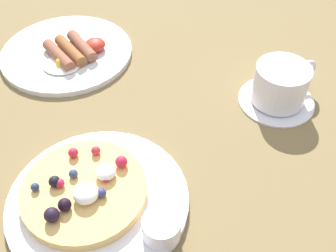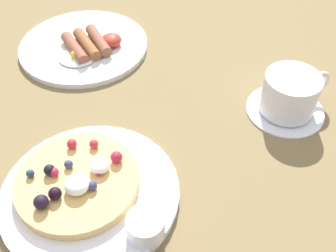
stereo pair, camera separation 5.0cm
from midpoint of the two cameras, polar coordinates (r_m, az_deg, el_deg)
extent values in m
cube|color=brown|center=(0.63, -2.81, -2.97)|extent=(2.07, 1.18, 0.03)
cylinder|color=white|center=(0.56, -12.44, -10.46)|extent=(0.24, 0.24, 0.01)
cylinder|color=#E3B565|center=(0.55, -14.38, -9.02)|extent=(0.17, 0.17, 0.02)
sphere|color=red|center=(0.58, -15.75, -3.79)|extent=(0.01, 0.01, 0.01)
sphere|color=#C1203C|center=(0.55, -9.23, -5.17)|extent=(0.02, 0.02, 0.02)
sphere|color=red|center=(0.58, -12.68, -3.56)|extent=(0.01, 0.01, 0.01)
sphere|color=navy|center=(0.56, -15.84, -6.67)|extent=(0.01, 0.01, 0.01)
sphere|color=#C32344|center=(0.55, -17.67, -7.88)|extent=(0.01, 0.01, 0.01)
sphere|color=#C9283E|center=(0.53, -13.73, -8.97)|extent=(0.02, 0.02, 0.02)
sphere|color=#C72543|center=(0.54, -11.47, -7.30)|extent=(0.01, 0.01, 0.01)
sphere|color=black|center=(0.53, -17.17, -10.79)|extent=(0.02, 0.02, 0.02)
sphere|color=black|center=(0.55, -18.33, -7.62)|extent=(0.02, 0.02, 0.02)
sphere|color=black|center=(0.52, -18.91, -12.01)|extent=(0.02, 0.02, 0.02)
sphere|color=navy|center=(0.56, -20.85, -8.22)|extent=(0.01, 0.01, 0.01)
sphere|color=navy|center=(0.53, -12.16, -9.42)|extent=(0.01, 0.01, 0.01)
ellipsoid|color=white|center=(0.53, -14.29, -9.40)|extent=(0.03, 0.03, 0.02)
ellipsoid|color=white|center=(0.55, -11.45, -6.53)|extent=(0.03, 0.03, 0.02)
cylinder|color=white|center=(0.50, -3.87, -14.40)|extent=(0.05, 0.05, 0.03)
cylinder|color=#562403|center=(0.50, -3.90, -14.06)|extent=(0.04, 0.04, 0.00)
cylinder|color=white|center=(0.81, -15.92, 9.95)|extent=(0.25, 0.25, 0.01)
cylinder|color=brown|center=(0.80, -13.93, 10.94)|extent=(0.08, 0.08, 0.02)
cylinder|color=brown|center=(0.79, -15.50, 10.24)|extent=(0.08, 0.08, 0.02)
cylinder|color=brown|center=(0.78, -17.09, 9.52)|extent=(0.08, 0.08, 0.02)
ellipsoid|color=white|center=(0.77, -16.71, 8.24)|extent=(0.07, 0.06, 0.01)
sphere|color=yellow|center=(0.77, -16.78, 8.54)|extent=(0.02, 0.02, 0.02)
ellipsoid|color=#B32F21|center=(0.79, -12.15, 11.16)|extent=(0.04, 0.04, 0.02)
cylinder|color=white|center=(0.70, 13.17, 3.53)|extent=(0.13, 0.13, 0.01)
cylinder|color=white|center=(0.68, 13.67, 5.74)|extent=(0.09, 0.09, 0.06)
torus|color=white|center=(0.71, 17.04, 7.32)|extent=(0.04, 0.03, 0.04)
cylinder|color=#9E7E57|center=(0.66, 13.98, 7.10)|extent=(0.08, 0.08, 0.01)
camera|label=1|loc=(0.02, -92.43, -2.52)|focal=42.88mm
camera|label=2|loc=(0.02, 87.57, 2.52)|focal=42.88mm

